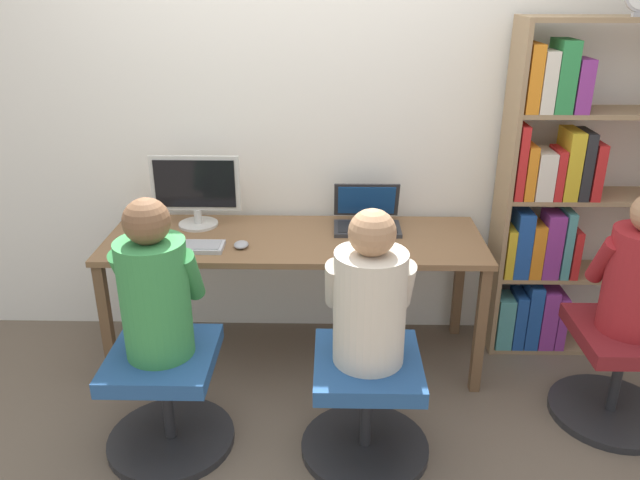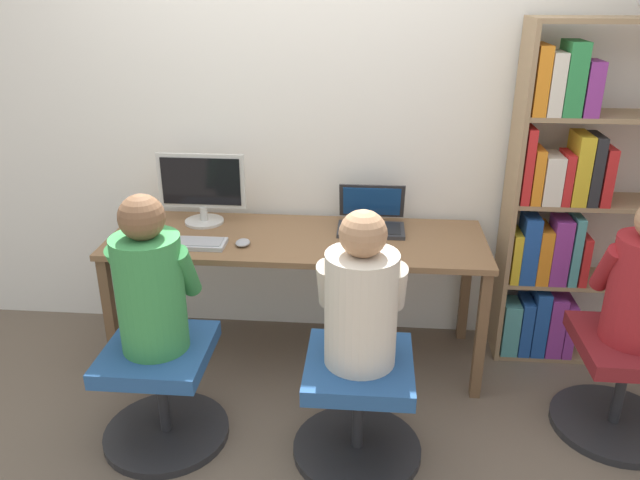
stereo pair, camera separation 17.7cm
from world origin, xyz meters
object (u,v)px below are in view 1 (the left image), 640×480
at_px(person_at_laptop, 370,297).
at_px(person_near_shelf, 639,272).
at_px(keyboard, 183,247).
at_px(office_chair_right, 366,403).
at_px(person_at_monitor, 154,288).
at_px(laptop, 367,219).
at_px(office_chair_left, 167,395).
at_px(office_chair_side, 618,370).
at_px(desktop_monitor, 196,191).
at_px(bookshelf, 561,208).

bearing_deg(person_at_laptop, person_near_shelf, 12.76).
bearing_deg(keyboard, office_chair_right, -33.41).
relative_size(keyboard, person_near_shelf, 0.61).
height_order(office_chair_right, person_near_shelf, person_near_shelf).
distance_m(keyboard, person_near_shelf, 2.10).
bearing_deg(person_at_monitor, keyboard, 90.88).
height_order(laptop, office_chair_left, laptop).
bearing_deg(office_chair_side, office_chair_right, -167.24).
distance_m(laptop, person_at_laptop, 0.89).
xyz_separation_m(desktop_monitor, office_chair_right, (0.87, -0.90, -0.66)).
xyz_separation_m(office_chair_right, person_at_laptop, (0.00, 0.00, 0.51)).
bearing_deg(office_chair_side, person_near_shelf, 90.00).
bearing_deg(office_chair_side, person_at_laptop, -167.46).
height_order(person_at_monitor, office_chair_side, person_at_monitor).
height_order(person_at_laptop, bookshelf, bookshelf).
relative_size(person_at_monitor, person_at_laptop, 1.04).
relative_size(desktop_monitor, person_at_laptop, 0.71).
bearing_deg(keyboard, person_at_monitor, -89.12).
relative_size(person_at_laptop, office_chair_side, 1.17).
relative_size(desktop_monitor, laptop, 1.34).
relative_size(office_chair_right, person_at_monitor, 0.82).
xyz_separation_m(office_chair_left, office_chair_right, (0.87, -0.03, 0.00)).
xyz_separation_m(bookshelf, person_near_shelf, (0.15, -0.62, -0.07)).
distance_m(office_chair_right, person_at_monitor, 1.02).
xyz_separation_m(laptop, office_chair_left, (-0.91, -0.86, -0.51)).
relative_size(desktop_monitor, person_near_shelf, 0.73).
bearing_deg(keyboard, person_at_laptop, -33.19).
height_order(laptop, person_at_monitor, person_at_monitor).
relative_size(desktop_monitor, keyboard, 1.19).
height_order(office_chair_right, person_at_monitor, person_at_monitor).
height_order(person_at_monitor, person_at_laptop, person_at_monitor).
relative_size(keyboard, office_chair_right, 0.70).
bearing_deg(keyboard, bookshelf, 9.29).
relative_size(keyboard, person_at_monitor, 0.57).
relative_size(keyboard, office_chair_left, 0.70).
height_order(keyboard, office_chair_left, keyboard).
height_order(laptop, person_at_laptop, person_at_laptop).
distance_m(laptop, person_at_monitor, 1.25).
bearing_deg(desktop_monitor, laptop, -0.38).
relative_size(office_chair_right, person_at_laptop, 0.86).
xyz_separation_m(person_at_monitor, bookshelf, (1.92, 0.86, 0.05)).
relative_size(office_chair_left, person_at_laptop, 0.86).
bearing_deg(person_at_laptop, bookshelf, 40.51).
distance_m(office_chair_left, person_near_shelf, 2.14).
bearing_deg(person_at_monitor, person_near_shelf, 6.54).
xyz_separation_m(desktop_monitor, bookshelf, (1.92, 0.00, -0.08)).
relative_size(keyboard, office_chair_side, 0.70).
xyz_separation_m(office_chair_left, bookshelf, (1.92, 0.87, 0.58)).
bearing_deg(bookshelf, person_at_laptop, -139.49).
xyz_separation_m(office_chair_side, person_near_shelf, (-0.00, 0.00, 0.50)).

